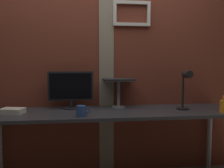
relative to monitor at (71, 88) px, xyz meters
The scene contains 9 objects.
brick_wall_back 0.53m from the monitor, 31.95° to the left, with size 3.73×0.16×2.70m.
desk 0.52m from the monitor, 23.87° to the right, with size 2.36×0.60×0.73m.
monitor is the anchor object (origin of this frame).
laptop_stand 0.48m from the monitor, ahead, with size 0.28×0.22×0.28m.
laptop 0.51m from the monitor, ahead, with size 0.31×0.32×0.24m.
desk_lamp 1.12m from the monitor, 11.98° to the right, with size 0.12×0.20×0.39m.
pen_cup 1.47m from the monitor, 15.11° to the right, with size 0.08×0.08×0.17m.
coffee_mug 0.43m from the monitor, 74.73° to the right, with size 0.12×0.08×0.09m.
paper_clutter_stack 0.58m from the monitor, 160.88° to the right, with size 0.20×0.14×0.05m, color silver.
Camera 1 is at (-0.18, -2.19, 1.18)m, focal length 38.92 mm.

